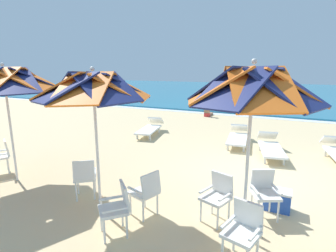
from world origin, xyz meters
The scene contains 18 objects.
ground_plane centered at (0.00, 0.00, 0.00)m, with size 80.00×80.00×0.00m, color beige.
sea centered at (0.00, 27.19, 0.05)m, with size 80.00×36.00×0.10m, color teal.
surf_foam centered at (0.00, 8.89, 0.01)m, with size 80.00×0.70×0.01m, color white.
beach_umbrella_0 centered at (0.19, -2.55, 2.39)m, with size 1.98×1.98×2.80m.
plastic_chair_0 centered at (-0.32, -2.24, 0.50)m, with size 0.55×0.58×0.87m.
plastic_chair_1 centered at (0.28, -3.07, 0.50)m, with size 0.54×0.56×0.87m.
plastic_chair_2 centered at (0.40, -1.72, 0.50)m, with size 0.60×0.61×0.87m.
beach_umbrella_1 centered at (-2.39, -2.93, 2.34)m, with size 2.04×2.04×2.70m.
plastic_chair_3 centered at (-1.67, -3.35, 0.50)m, with size 0.63×0.63×0.87m.
plastic_chair_4 centered at (-1.52, -2.68, 0.50)m, with size 0.57×0.55×0.87m.
plastic_chair_5 centered at (-3.01, -2.66, 0.50)m, with size 0.63×0.63×0.87m.
beach_umbrella_2 centered at (-5.17, -2.71, 2.41)m, with size 2.50×2.50×2.80m.
plastic_chair_6 centered at (-5.94, -2.56, 0.50)m, with size 0.60×0.61×0.87m.
sun_lounger_1 centered at (0.20, 2.03, 0.28)m, with size 1.09×2.23×0.62m.
sun_lounger_2 centered at (-0.97, 2.80, 0.28)m, with size 0.91×2.21×0.62m.
sun_lounger_3 centered at (-4.53, 2.67, 0.28)m, with size 1.07×2.23×0.62m.
cooler_box centered at (0.62, -1.38, 0.20)m, with size 0.50×0.34×0.40m.
beachgoer_seated centered at (-3.70, 7.89, 0.29)m, with size 0.30×0.93×0.92m.
Camera 1 is at (0.75, -6.41, 2.65)m, focal length 27.76 mm.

